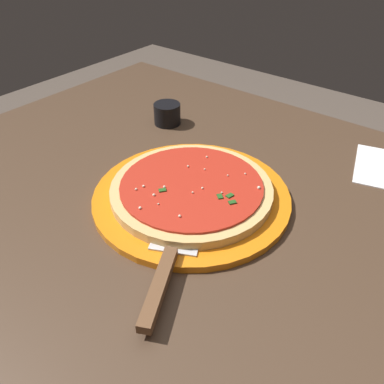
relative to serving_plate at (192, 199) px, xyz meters
The scene contains 5 objects.
restaurant_table 0.13m from the serving_plate, 43.92° to the right, with size 1.12×0.90×0.77m.
serving_plate is the anchor object (origin of this frame).
pizza 0.02m from the serving_plate, 151.42° to the left, with size 0.27×0.27×0.02m.
pizza_server 0.16m from the serving_plate, 116.59° to the left, with size 0.14×0.22×0.01m.
cup_small_sauce 0.29m from the serving_plate, 40.51° to the right, with size 0.06×0.06×0.05m, color black.
Camera 1 is at (-0.33, 0.41, 1.18)m, focal length 36.56 mm.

